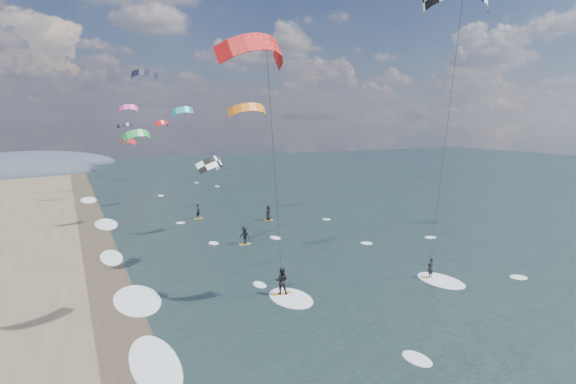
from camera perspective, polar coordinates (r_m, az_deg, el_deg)
name	(u,v)px	position (r m, az deg, el deg)	size (l,w,h in m)	color
ground	(414,373)	(24.95, 14.76, -19.99)	(260.00, 260.00, 0.00)	black
wet_sand_strip	(123,335)	(29.24, -18.92, -15.69)	(3.00, 240.00, 0.00)	#382D23
kitesurfer_near_a	(457,71)	(30.80, 19.37, 13.34)	(7.59, 8.82, 19.70)	gold
kitesurfer_near_b	(274,134)	(26.28, -1.71, 6.85)	(7.26, 8.84, 16.41)	gold
far_kitesurfers	(244,222)	(51.25, -5.28, -3.61)	(8.34, 14.40, 1.75)	gold
bg_kite_field	(157,118)	(72.14, -15.25, 8.50)	(13.00, 76.62, 11.64)	gray
shoreline_surf	(134,302)	(33.72, -17.75, -12.28)	(2.40, 79.40, 0.11)	white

